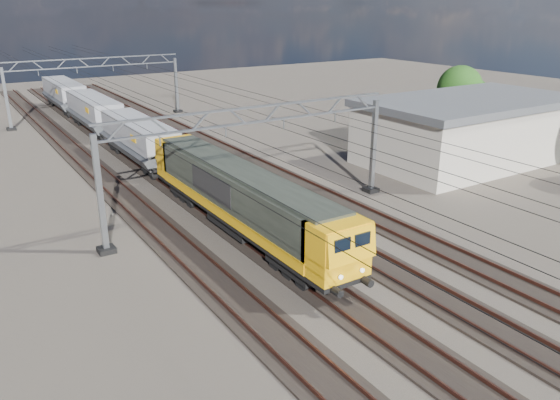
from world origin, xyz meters
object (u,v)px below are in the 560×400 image
catenary_gantry_far (97,87)px  locomotive (240,195)px  catenary_gantry_mid (256,158)px  tree_far (463,90)px  hopper_wagon_lead (139,137)px  industrial_shed (469,129)px  hopper_wagon_mid (94,111)px  hopper_wagon_third (64,93)px

catenary_gantry_far → locomotive: catenary_gantry_far is taller
locomotive → catenary_gantry_far: bearing=86.9°
catenary_gantry_mid → tree_far: bearing=17.9°
hopper_wagon_lead → industrial_shed: size_ratio=0.70×
catenary_gantry_mid → catenary_gantry_far: same height
hopper_wagon_lead → tree_far: (32.32, -6.42, 2.15)m
hopper_wagon_lead → locomotive: bearing=-90.0°
catenary_gantry_mid → tree_far: catenary_gantry_mid is taller
hopper_wagon_mid → catenary_gantry_mid: bearing=-86.2°
catenary_gantry_mid → catenary_gantry_far: bearing=90.0°
hopper_wagon_lead → tree_far: 33.02m
locomotive → catenary_gantry_mid: bearing=36.7°
catenary_gantry_far → hopper_wagon_mid: catenary_gantry_far is taller
locomotive → hopper_wagon_third: bearing=90.0°
catenary_gantry_mid → industrial_shed: catenary_gantry_mid is taller
hopper_wagon_lead → hopper_wagon_mid: same height
locomotive → hopper_wagon_lead: 17.70m
hopper_wagon_mid → tree_far: size_ratio=1.89×
catenary_gantry_mid → industrial_shed: (22.00, 2.00, -1.18)m
industrial_shed → tree_far: size_ratio=2.70×
catenary_gantry_mid → hopper_wagon_third: size_ratio=1.53×
locomotive → industrial_shed: size_ratio=1.13×
locomotive → hopper_wagon_lead: size_ratio=1.62×
hopper_wagon_third → industrial_shed: size_ratio=0.70×
catenary_gantry_far → hopper_wagon_mid: bearing=-109.7°
catenary_gantry_far → hopper_wagon_third: catenary_gantry_far is taller
locomotive → tree_far: (32.32, 11.28, 2.06)m
hopper_wagon_lead → hopper_wagon_mid: size_ratio=1.00×
catenary_gantry_mid → hopper_wagon_mid: 30.52m
catenary_gantry_far → hopper_wagon_lead: catenary_gantry_far is taller
catenary_gantry_far → hopper_wagon_lead: size_ratio=1.53×
tree_far → industrial_shed: bearing=-136.9°
locomotive → tree_far: bearing=19.2°
catenary_gantry_mid → industrial_shed: size_ratio=1.07×
catenary_gantry_far → tree_far: (30.32, -26.21, 0.48)m
hopper_wagon_lead → industrial_shed: (24.00, -14.20, 0.49)m
catenary_gantry_far → hopper_wagon_lead: 19.97m
locomotive → hopper_wagon_lead: locomotive is taller
catenary_gantry_far → catenary_gantry_mid: bearing=-90.0°
catenary_gantry_far → hopper_wagon_third: bearing=103.1°
locomotive → tree_far: tree_far is taller
catenary_gantry_mid → hopper_wagon_lead: bearing=97.0°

